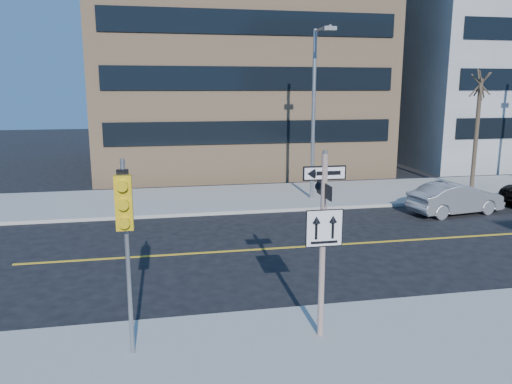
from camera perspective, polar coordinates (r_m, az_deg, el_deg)
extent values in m
plane|color=black|center=(13.69, 3.96, -11.73)|extent=(120.00, 120.00, 0.00)
cylinder|color=silver|center=(10.69, 7.60, -6.32)|extent=(0.13, 0.13, 4.00)
cylinder|color=gray|center=(10.25, 7.91, 4.53)|extent=(0.10, 0.10, 0.06)
cube|color=black|center=(10.31, 7.84, 2.16)|extent=(0.92, 0.03, 0.30)
cube|color=black|center=(10.38, 7.79, 0.25)|extent=(0.03, 0.92, 0.30)
cube|color=white|center=(10.49, 7.81, -4.13)|extent=(0.80, 0.03, 0.80)
cylinder|color=gray|center=(10.19, -14.44, -7.52)|extent=(0.09, 0.09, 4.00)
cube|color=gold|center=(9.67, -14.87, -1.18)|extent=(0.32, 0.22, 1.05)
sphere|color=#8C0705|center=(9.49, -15.02, 0.72)|extent=(0.17, 0.17, 0.17)
sphere|color=black|center=(9.56, -14.91, -1.34)|extent=(0.17, 0.17, 0.17)
sphere|color=black|center=(9.64, -14.80, -3.36)|extent=(0.17, 0.17, 0.17)
imported|color=gray|center=(23.68, 21.85, -0.67)|extent=(2.15, 4.44, 1.40)
cylinder|color=gray|center=(24.28, 6.57, 8.61)|extent=(0.18, 0.18, 8.00)
cylinder|color=gray|center=(23.44, 7.58, 18.02)|extent=(0.10, 2.20, 0.10)
cube|color=gray|center=(22.49, 8.42, 18.02)|extent=(0.55, 0.30, 0.16)
cylinder|color=#3E3325|center=(28.64, 23.86, 5.95)|extent=(0.22, 0.22, 5.80)
cube|color=tan|center=(37.66, -3.02, 17.14)|extent=(18.00, 18.00, 18.00)
cube|color=gray|center=(45.33, 26.78, 13.12)|extent=(20.00, 16.00, 15.00)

